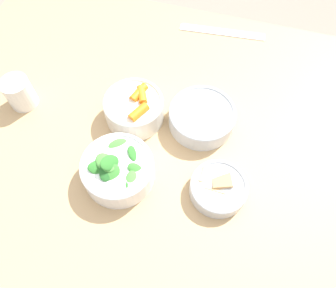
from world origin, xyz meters
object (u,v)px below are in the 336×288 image
Objects in this scene: cup at (20,93)px; bowl_cookies at (218,188)px; bowl_carrots at (134,108)px; bowl_greens at (118,169)px; bowl_beans_hotdog at (202,117)px; ruler at (222,32)px.

bowl_cookies is at bearing -11.02° from cup.
cup is (-0.30, -0.04, 0.00)m from bowl_carrots.
bowl_beans_hotdog is at bearing 52.75° from bowl_greens.
cup is at bearing 168.98° from bowl_cookies.
cup is at bearing -138.19° from ruler.
bowl_carrots is 0.17m from bowl_beans_hotdog.
bowl_beans_hotdog is at bearing 8.00° from cup.
cup is (-0.47, -0.07, 0.02)m from bowl_beans_hotdog.
bowl_beans_hotdog is (0.17, 0.03, -0.01)m from bowl_carrots.
cup reaches higher than bowl_cookies.
bowl_carrots is at bearing -113.02° from ruler.
bowl_greens reaches higher than ruler.
bowl_beans_hotdog is at bearing 114.50° from bowl_cookies.
bowl_greens is 0.56m from ruler.
bowl_cookies is at bearing 6.52° from bowl_greens.
bowl_cookies is 0.56m from cup.
bowl_greens is 0.63× the size of ruler.
bowl_greens is at bearing -127.25° from bowl_beans_hotdog.
bowl_greens is 0.35m from cup.
cup is (-0.32, 0.13, 0.00)m from bowl_greens.
bowl_beans_hotdog reaches higher than bowl_cookies.
bowl_beans_hotdog is 2.02× the size of cup.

